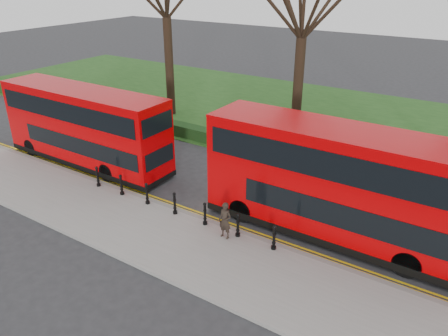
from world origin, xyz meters
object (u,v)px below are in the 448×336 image
Objects in this scene: bollard_row at (175,204)px; pedestrian at (225,221)px; bus_rear at (346,187)px; bus_lead at (85,127)px.

bollard_row is 2.90m from pedestrian.
pedestrian is (-3.81, -2.81, -1.38)m from bus_rear.
pedestrian is at bearing -143.60° from bus_rear.
bus_lead is 6.81× the size of pedestrian.
bollard_row is at bearing -159.80° from bus_rear.
bus_rear is (14.41, 0.53, 0.18)m from bus_lead.
bollard_row is 7.30m from bus_rear.
bus_rear is at bearing 20.20° from bollard_row.
bus_rear reaches higher than bus_lead.
bus_lead is 14.42m from bus_rear.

